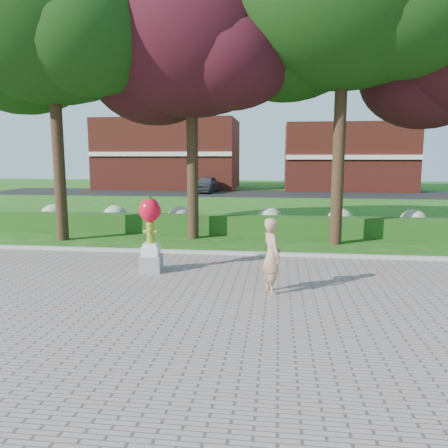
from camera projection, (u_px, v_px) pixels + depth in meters
The scene contains 13 objects.
ground at pixel (224, 282), 11.36m from camera, with size 100.00×100.00×0.00m, color #194D13.
walkway at pixel (196, 346), 7.44m from camera, with size 40.00×14.00×0.04m, color gray.
curb at pixel (236, 254), 14.30m from camera, with size 40.00×0.18×0.15m, color #ADADA5.
lawn_hedge at pixel (245, 225), 18.17m from camera, with size 24.00×0.70×0.80m, color #234A15.
hydrangea_row at pixel (260, 219), 19.06m from camera, with size 20.10×1.10×0.99m.
street at pixel (263, 193), 38.83m from camera, with size 50.00×8.00×0.02m, color black.
building_left at pixel (169, 154), 45.40m from camera, with size 14.00×8.00×7.00m, color maroon.
building_right at pixel (346, 157), 43.25m from camera, with size 12.00×8.00×6.40m, color maroon.
tree_far_left at pixel (49, 26), 16.01m from camera, with size 9.00×7.68×11.66m.
tree_mid_left at pixel (189, 48), 16.48m from camera, with size 8.25×7.04×10.69m.
hydrant_sculpture at pixel (150, 232), 12.05m from camera, with size 0.62×0.62×2.12m.
woman at pixel (272, 255), 10.21m from camera, with size 0.65×0.43×1.78m, color tan.
parked_car at pixel (206, 184), 39.66m from camera, with size 1.76×4.38×1.49m, color #43454C.
Camera 1 is at (1.34, -10.92, 3.21)m, focal length 35.00 mm.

